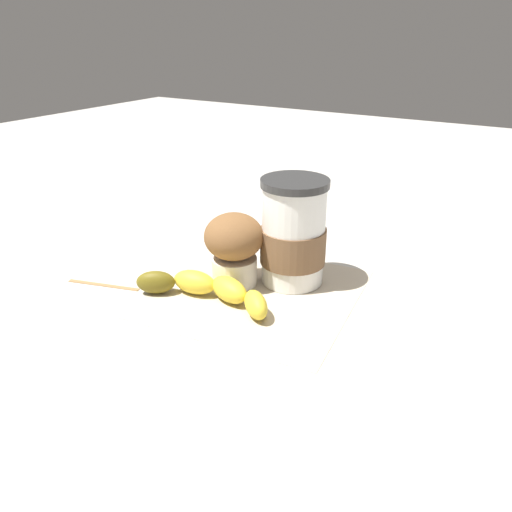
# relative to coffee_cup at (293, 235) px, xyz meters

# --- Properties ---
(ground_plane) EXTENTS (3.00, 3.00, 0.00)m
(ground_plane) POSITION_rel_coffee_cup_xyz_m (0.06, -0.03, -0.07)
(ground_plane) COLOR beige
(paper_napkin) EXTENTS (0.29, 0.29, 0.00)m
(paper_napkin) POSITION_rel_coffee_cup_xyz_m (0.06, -0.03, -0.07)
(paper_napkin) COLOR beige
(paper_napkin) RESTS_ON ground_plane
(coffee_cup) EXTENTS (0.09, 0.09, 0.15)m
(coffee_cup) POSITION_rel_coffee_cup_xyz_m (0.00, 0.00, 0.00)
(coffee_cup) COLOR white
(coffee_cup) RESTS_ON paper_napkin
(muffin) EXTENTS (0.08, 0.08, 0.10)m
(muffin) POSITION_rel_coffee_cup_xyz_m (0.05, -0.07, -0.01)
(muffin) COLOR white
(muffin) RESTS_ON paper_napkin
(banana) EXTENTS (0.08, 0.21, 0.03)m
(banana) POSITION_rel_coffee_cup_xyz_m (0.11, -0.07, -0.05)
(banana) COLOR yellow
(banana) RESTS_ON paper_napkin
(wooden_stirrer) EXTENTS (0.04, 0.11, 0.00)m
(wooden_stirrer) POSITION_rel_coffee_cup_xyz_m (0.15, -0.22, -0.07)
(wooden_stirrer) COLOR #9E7547
(wooden_stirrer) RESTS_ON ground_plane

